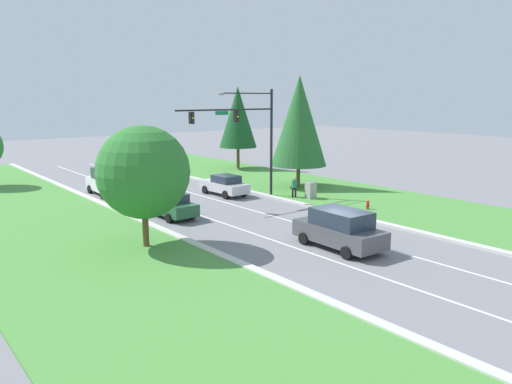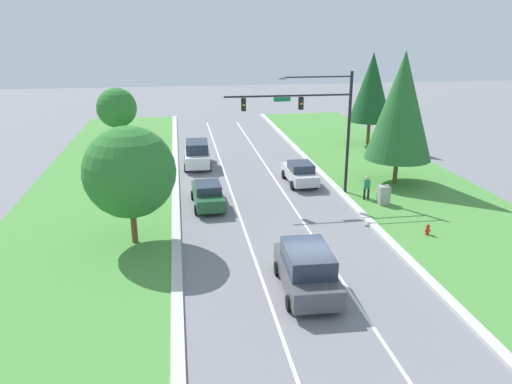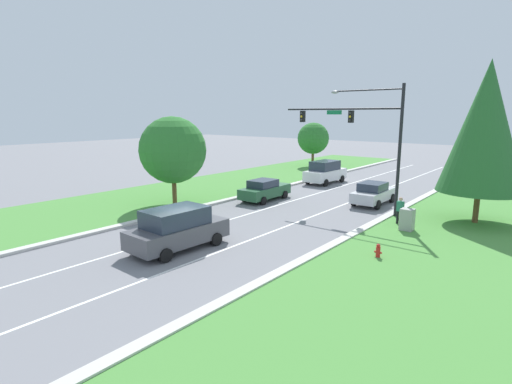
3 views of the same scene
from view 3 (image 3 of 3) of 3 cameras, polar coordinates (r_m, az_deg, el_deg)
The scene contains 18 objects.
ground_plane at distance 20.17m, azimuth -10.15°, elevation -7.74°, with size 160.00×160.00×0.00m, color slate.
curb_strip_right at distance 16.55m, azimuth 3.12°, elevation -11.58°, with size 0.50×90.00×0.15m.
curb_strip_left at distance 24.53m, azimuth -18.92°, elevation -4.60°, with size 0.50×90.00×0.15m.
grass_verge_right at distance 14.45m, azimuth 21.00°, elevation -16.00°, with size 10.00×90.00×0.08m.
grass_verge_left at distance 29.01m, azimuth -24.51°, elevation -2.71°, with size 10.00×90.00×0.08m.
lane_stripe_inner_left at distance 21.50m, azimuth -13.34°, elevation -6.68°, with size 0.14×81.00×0.01m.
lane_stripe_inner_right at distance 18.92m, azimuth -6.51°, elevation -8.91°, with size 0.14×81.00×0.01m.
traffic_signal_mast at distance 27.06m, azimuth 15.20°, elevation 8.72°, with size 8.42×0.41×8.28m.
white_suv at distance 38.39m, azimuth 9.85°, elevation 2.84°, with size 2.27×4.91×2.13m.
graphite_suv at distance 19.67m, azimuth -11.17°, elevation -5.12°, with size 2.42×5.03×2.04m.
silver_sedan at distance 30.11m, azimuth 16.43°, elevation -0.17°, with size 2.02×4.56×1.62m.
forest_sedan at distance 30.27m, azimuth 1.24°, elevation 0.31°, with size 2.07×4.68×1.60m.
utility_cabinet at distance 23.77m, azimuth 20.77°, elevation -3.79°, with size 0.70×0.60×1.30m.
pedestrian at distance 24.88m, azimuth 19.89°, elevation -2.40°, with size 0.41×0.28×1.69m.
fire_hydrant at distance 19.05m, azimuth 17.04°, elevation -8.11°, with size 0.34×0.20×0.70m.
conifer_near_right_tree at distance 26.58m, azimuth 29.90°, elevation 8.04°, with size 4.73×4.73×9.50m.
oak_near_left_tree at distance 50.25m, azimuth 8.17°, elevation 7.59°, with size 3.86×3.86×5.46m.
oak_far_left_tree at distance 29.02m, azimuth -11.80°, elevation 5.87°, with size 4.74×4.74×6.32m.
Camera 3 is at (14.51, -12.45, 6.43)m, focal length 28.00 mm.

